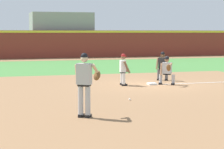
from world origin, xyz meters
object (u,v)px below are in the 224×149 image
Objects in this scene: first_baseman at (167,69)px; pitcher at (85,81)px; first_base_bag at (152,84)px; baseball at (130,99)px; baserunner at (123,68)px; umpire at (163,65)px.

pitcher is at bearing -129.50° from first_baseman.
baseball is (-2.48, -4.13, -0.01)m from first_base_bag.
baseball is 0.05× the size of baserunner.
first_base_bag is 0.98m from first_baseman.
pitcher is at bearing -115.96° from baserunner.
baserunner is (3.35, 6.89, -0.27)m from pitcher.
umpire is (2.55, 1.42, 0.00)m from baserunner.
baseball is 0.04× the size of pitcher.
baserunner is at bearing 75.25° from baseball.
first_base_bag is 2.12m from umpire.
first_base_bag is at bearing -6.79° from baserunner.
pitcher reaches higher than first_base_bag.
first_base_bag is 4.81m from baseball.
first_base_bag is at bearing 59.01° from baseball.
pitcher is (-4.70, -6.73, 1.01)m from first_base_bag.
baseball is at bearing -122.83° from umpire.
pitcher is 1.39× the size of first_baseman.
baserunner and umpire have the same top height.
baserunner is at bearing -150.96° from umpire.
umpire is at bearing 29.04° from baserunner.
baserunner is (-2.01, 0.39, 0.06)m from first_baseman.
baseball is at bearing -120.99° from first_base_bag.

